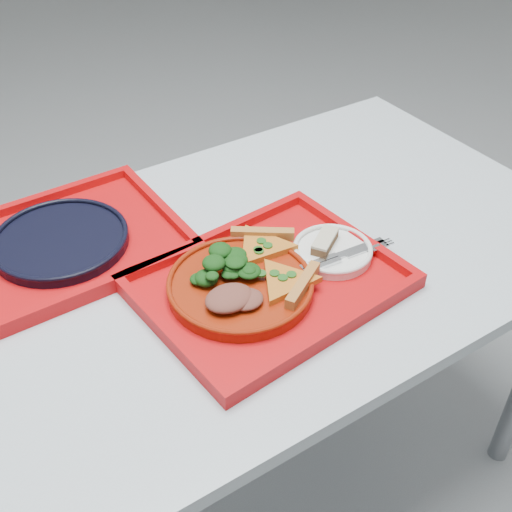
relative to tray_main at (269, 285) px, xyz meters
The scene contains 14 objects.
ground 0.77m from the tray_main, 133.99° to the left, with size 10.00×10.00×0.00m, color gray.
table 0.16m from the tray_main, 133.99° to the left, with size 1.60×0.80×0.75m.
tray_main is the anchor object (origin of this frame).
tray_far 0.42m from the tray_main, 131.59° to the left, with size 0.45×0.35×0.01m, color #BA090C.
dinner_plate 0.06m from the tray_main, 169.70° to the left, with size 0.26×0.26×0.02m, color maroon.
side_plate 0.15m from the tray_main, ahead, with size 0.15×0.15×0.01m, color white.
navy_plate 0.42m from the tray_main, 131.59° to the left, with size 0.26×0.26×0.02m, color black.
pizza_slice_a 0.05m from the tray_main, 72.04° to the right, with size 0.13×0.11×0.02m, color orange, non-canonical shape.
pizza_slice_b 0.08m from the tray_main, 66.63° to the left, with size 0.14×0.12×0.02m, color orange, non-canonical shape.
salad_heap 0.10m from the tray_main, 146.30° to the left, with size 0.10×0.09×0.05m, color black.
meat_portion 0.11m from the tray_main, 165.62° to the right, with size 0.09×0.07×0.03m, color brown.
dessert_bar 0.14m from the tray_main, ahead, with size 0.08×0.07×0.02m.
knife 0.15m from the tray_main, ahead, with size 0.18×0.02×0.01m, color silver.
fork 0.16m from the tray_main, 12.84° to the right, with size 0.18×0.02×0.01m, color silver.
Camera 1 is at (-0.40, -0.82, 1.53)m, focal length 45.00 mm.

